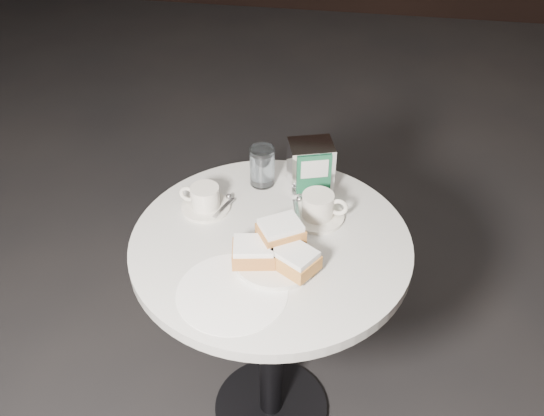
% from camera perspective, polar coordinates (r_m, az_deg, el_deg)
% --- Properties ---
extents(ground, '(7.00, 7.00, 0.00)m').
position_cam_1_polar(ground, '(2.07, -0.09, -18.52)').
color(ground, black).
rests_on(ground, ground).
extents(cafe_table, '(0.70, 0.70, 0.74)m').
position_cam_1_polar(cafe_table, '(1.64, -0.11, -8.16)').
color(cafe_table, black).
rests_on(cafe_table, ground).
extents(sugar_spill, '(0.32, 0.32, 0.00)m').
position_cam_1_polar(sugar_spill, '(1.38, -3.77, -7.94)').
color(sugar_spill, white).
rests_on(sugar_spill, cafe_table).
extents(beignet_plate, '(0.22, 0.22, 0.10)m').
position_cam_1_polar(beignet_plate, '(1.42, 0.39, -4.11)').
color(beignet_plate, silver).
rests_on(beignet_plate, cafe_table).
extents(coffee_cup_left, '(0.14, 0.14, 0.07)m').
position_cam_1_polar(coffee_cup_left, '(1.59, -6.34, 0.81)').
color(coffee_cup_left, silver).
rests_on(coffee_cup_left, cafe_table).
extents(coffee_cup_right, '(0.15, 0.14, 0.07)m').
position_cam_1_polar(coffee_cup_right, '(1.55, 4.37, 0.00)').
color(coffee_cup_right, silver).
rests_on(coffee_cup_right, cafe_table).
extents(water_glass_left, '(0.08, 0.08, 0.11)m').
position_cam_1_polar(water_glass_left, '(1.65, -0.92, 3.92)').
color(water_glass_left, white).
rests_on(water_glass_left, cafe_table).
extents(water_glass_right, '(0.07, 0.07, 0.10)m').
position_cam_1_polar(water_glass_right, '(1.64, 2.83, 3.16)').
color(water_glass_right, white).
rests_on(water_glass_right, cafe_table).
extents(napkin_dispenser, '(0.14, 0.12, 0.14)m').
position_cam_1_polar(napkin_dispenser, '(1.64, 3.66, 4.00)').
color(napkin_dispenser, white).
rests_on(napkin_dispenser, cafe_table).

